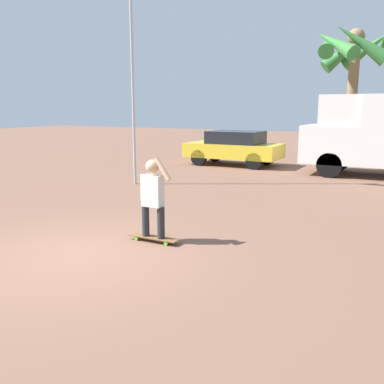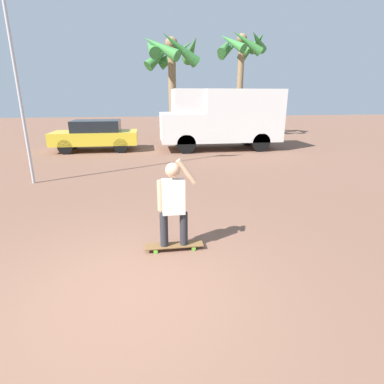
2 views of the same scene
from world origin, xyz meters
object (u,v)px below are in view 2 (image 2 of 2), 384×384
camper_van (223,117)px  flagpole (10,21)px  palm_tree_center_background (171,56)px  skateboard (174,245)px  parked_car_yellow (96,135)px  palm_tree_near_van (242,51)px  person_skateboarder (173,200)px

camper_van → flagpole: 9.60m
camper_van → palm_tree_center_background: 5.87m
skateboard → camper_van: bearing=71.6°
camper_van → parked_car_yellow: bearing=175.7°
skateboard → palm_tree_center_background: 15.56m
camper_van → flagpole: (-7.35, -5.44, 2.91)m
skateboard → flagpole: flagpole is taller
camper_van → palm_tree_near_van: 6.36m
palm_tree_center_background → skateboard: bearing=-94.9°
person_skateboarder → camper_van: bearing=71.6°
camper_van → palm_tree_near_van: (2.33, 4.63, 3.69)m
skateboard → palm_tree_near_van: bearing=68.9°
palm_tree_near_van → skateboard: bearing=-111.1°
skateboard → palm_tree_near_van: palm_tree_near_van is taller
palm_tree_near_van → palm_tree_center_background: (-4.54, -0.31, -0.39)m
skateboard → palm_tree_near_van: 16.94m
parked_car_yellow → palm_tree_center_background: 7.00m
parked_car_yellow → skateboard: bearing=-75.1°
palm_tree_center_background → flagpole: 11.04m
person_skateboarder → palm_tree_center_background: (1.25, 14.73, 4.00)m
palm_tree_near_van → flagpole: (-9.68, -10.07, -0.77)m
skateboard → palm_tree_near_van: size_ratio=0.16×
parked_car_yellow → flagpole: bearing=-99.6°
flagpole → palm_tree_center_background: bearing=62.2°
person_skateboarder → palm_tree_near_van: 16.70m
camper_van → flagpole: bearing=-143.5°
camper_van → palm_tree_near_van: palm_tree_near_van is taller
camper_van → palm_tree_near_van: size_ratio=0.92×
flagpole → person_skateboarder: bearing=-51.9°
skateboard → camper_van: camper_van is taller
skateboard → parked_car_yellow: (-2.89, 10.88, 0.72)m
skateboard → flagpole: (-3.89, 4.97, 4.47)m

